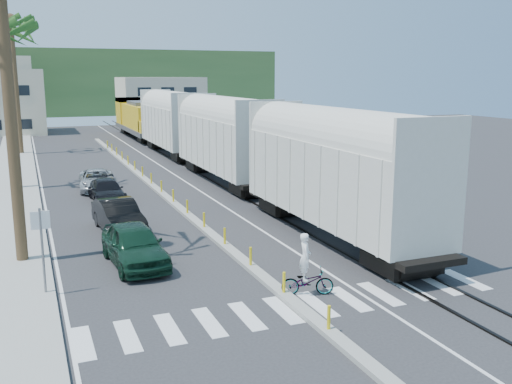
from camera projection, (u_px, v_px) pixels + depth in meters
ground at (272, 286)px, 19.76m from camera, size 140.00×140.00×0.00m
sidewalk at (14, 181)px, 39.32m from camera, size 3.00×90.00×0.15m
rails at (191, 164)px, 47.02m from camera, size 1.56×100.00×0.06m
median at (152, 185)px, 37.87m from camera, size 0.45×60.00×0.85m
crosswalk at (297, 308)px, 17.95m from camera, size 14.00×2.20×0.01m
lane_markings at (108, 176)px, 41.67m from camera, size 9.42×90.00×0.01m
freight_train at (200, 132)px, 43.96m from camera, size 3.00×60.94×5.85m
palm_trees at (6, 16)px, 35.24m from camera, size 3.50×37.20×13.75m
street_sign at (42, 239)px, 18.50m from camera, size 0.60×0.08×3.00m
buildings at (31, 96)px, 81.60m from camera, size 38.00×27.00×10.00m
hillside at (63, 82)px, 109.38m from camera, size 80.00×20.00×12.00m
car_lead at (134, 245)px, 21.90m from camera, size 2.51×4.97×1.61m
car_second at (119, 216)px, 26.62m from camera, size 2.48×4.86×1.50m
car_third at (107, 191)px, 33.06m from camera, size 1.97×4.44×1.27m
car_rear at (97, 180)px, 36.35m from camera, size 2.85×5.02×1.31m
cyclist at (307, 276)px, 18.87m from camera, size 1.67×2.11×2.14m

